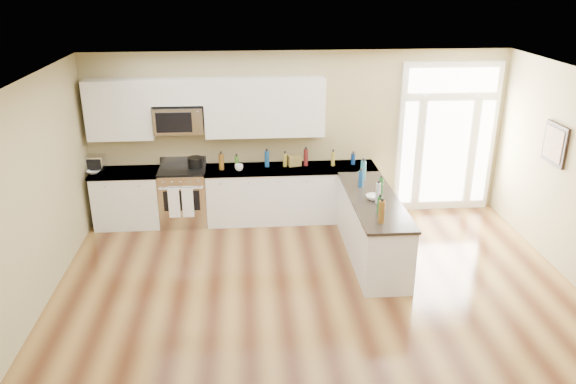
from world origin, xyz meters
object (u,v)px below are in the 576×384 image
Objects in this scene: kitchen_range at (184,196)px; toaster_oven at (96,163)px; stockpot at (195,162)px; peninsula_cabinet at (372,230)px.

kitchen_range is 3.82× the size of toaster_oven.
toaster_oven reaches higher than kitchen_range.
toaster_oven is (-1.62, 0.03, 0.02)m from stockpot.
stockpot is at bearing 21.42° from kitchen_range.
stockpot is (0.22, 0.09, 0.56)m from kitchen_range.
toaster_oven is (-4.28, 1.56, 0.63)m from peninsula_cabinet.
kitchen_range is (-2.88, 1.45, 0.04)m from peninsula_cabinet.
kitchen_range is 4.40× the size of stockpot.
toaster_oven is (-1.40, 0.12, 0.58)m from kitchen_range.
peninsula_cabinet is 3.13m from stockpot.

